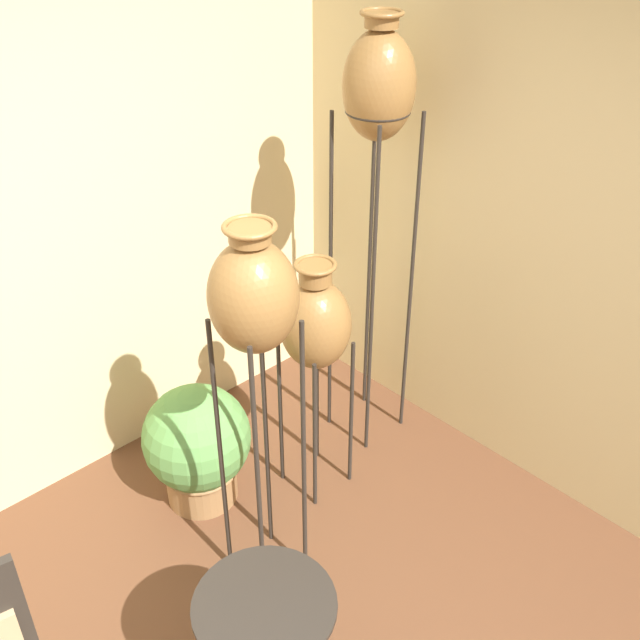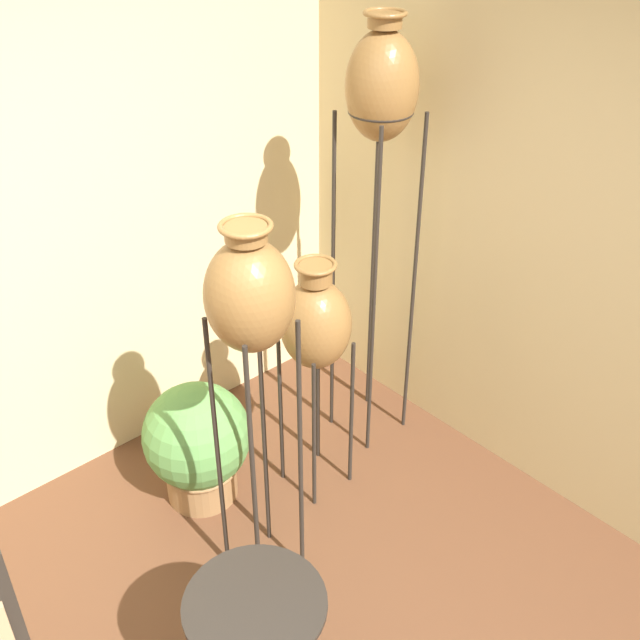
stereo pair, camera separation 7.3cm
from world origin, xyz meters
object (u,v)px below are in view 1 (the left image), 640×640
Objects in this scene: vase_stand_medium at (254,303)px; potted_plant at (198,444)px; vase_stand_tall at (379,96)px; side_table at (267,639)px; vase_stand_short at (316,325)px.

potted_plant is (0.05, 0.57, -1.08)m from vase_stand_medium.
vase_stand_medium is at bearing -159.52° from vase_stand_tall.
side_table is 1.07× the size of potted_plant.
side_table is (-1.52, -0.95, -1.37)m from vase_stand_tall.
vase_stand_tall is at bearing 32.12° from side_table.
vase_stand_medium is 0.77m from vase_stand_short.
potted_plant is at bearing 84.79° from vase_stand_medium.
vase_stand_short is 1.84× the size of side_table.
side_table is at bearing -114.14° from potted_plant.
vase_stand_tall is 2.26m from side_table.
vase_stand_medium reaches higher than potted_plant.
vase_stand_medium is 2.66× the size of potted_plant.
vase_stand_short is 0.85m from potted_plant.
side_table is at bearing -140.83° from vase_stand_short.
vase_stand_medium is at bearing 50.74° from side_table.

